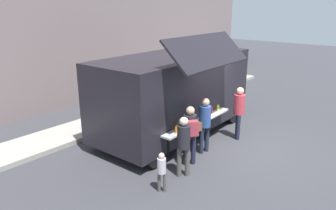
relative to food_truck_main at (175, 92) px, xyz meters
name	(u,v)px	position (x,y,z in m)	size (l,w,h in m)	color
ground_plane	(234,145)	(0.48, -2.10, -1.51)	(60.00, 60.00, 0.00)	#38383D
curb_strip	(28,147)	(-4.00, 2.62, -1.43)	(28.00, 1.60, 0.15)	#9E998E
food_truck_main	(175,92)	(0.00, 0.00, 0.00)	(6.00, 3.48, 3.50)	black
trash_bin	(188,88)	(3.87, 2.32, -1.00)	(0.60, 0.60, 1.01)	#2E6135
customer_front_ordering	(204,121)	(-0.62, -1.65, -0.49)	(0.56, 0.35, 1.72)	#1F2538
customer_mid_with_backpack	(190,130)	(-1.54, -1.81, -0.46)	(0.51, 0.55, 1.71)	#202138
customer_rear_waiting	(184,142)	(-2.15, -2.04, -0.53)	(0.33, 0.33, 1.64)	#4C4B43
customer_extra_browsing	(239,108)	(1.02, -1.90, -0.45)	(0.36, 0.36, 1.77)	#1E2335
child_near_queue	(162,169)	(-3.07, -2.11, -0.90)	(0.21, 0.21, 1.02)	#484944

